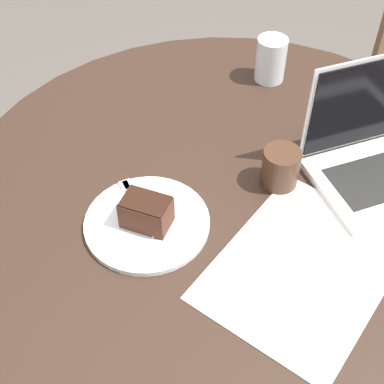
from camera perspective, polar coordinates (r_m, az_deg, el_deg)
name	(u,v)px	position (r m, az deg, el deg)	size (l,w,h in m)	color
ground_plane	(220,350)	(1.79, 3.05, -16.49)	(12.00, 12.00, 0.00)	#4C4742
dining_table	(231,223)	(1.26, 4.17, -3.31)	(1.24, 1.24, 0.76)	black
paper_document	(304,267)	(1.05, 11.87, -7.83)	(0.42, 0.33, 0.00)	white
plate	(147,223)	(1.09, -4.81, -3.29)	(0.26, 0.26, 0.01)	silver
cake_slice	(146,212)	(1.06, -4.90, -2.13)	(0.09, 0.11, 0.07)	#472619
fork	(135,202)	(1.12, -6.05, -1.02)	(0.08, 0.17, 0.00)	silver
coffee_glass	(281,168)	(1.16, 9.42, 2.55)	(0.08, 0.08, 0.09)	#3D2619
water_glass	(271,59)	(1.46, 8.41, 13.81)	(0.08, 0.08, 0.12)	silver
laptop	(384,156)	(1.24, 19.75, 3.62)	(0.39, 0.36, 0.25)	silver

